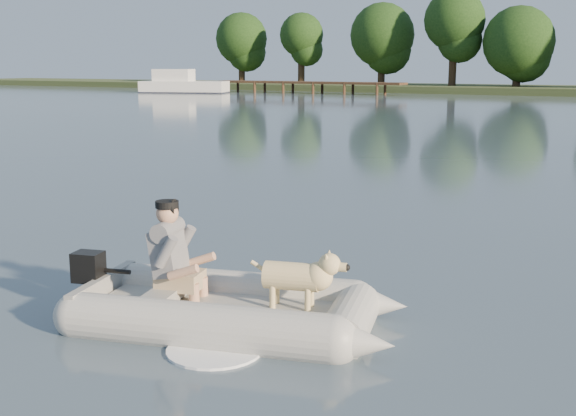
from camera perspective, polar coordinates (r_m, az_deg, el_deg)
The scene contains 7 objects.
water at distance 7.41m, azimuth -8.84°, elevation -8.99°, with size 160.00×160.00×0.00m, color slate.
dock at distance 64.99m, azimuth 1.56°, elevation 9.50°, with size 18.00×2.00×1.04m, color #4C331E, non-canonical shape.
dinghy at distance 7.14m, azimuth -4.55°, elevation -5.01°, with size 4.53×3.37×1.31m, color #A6A5A0, non-canonical shape.
man at distance 7.37m, azimuth -9.29°, elevation -3.17°, with size 0.68×0.58×1.01m, color slate, non-canonical shape.
dog at distance 7.03m, azimuth 0.31°, elevation -5.79°, with size 0.88×0.31×0.58m, color #D4C37A, non-canonical shape.
outboard_motor at distance 7.85m, azimuth -15.42°, elevation -5.87°, with size 0.39×0.27×0.74m, color black, non-canonical shape.
cabin_cruiser at distance 66.28m, azimuth -8.21°, elevation 9.90°, with size 8.09×2.89×2.50m, color white, non-canonical shape.
Camera 1 is at (4.35, -5.43, 2.55)m, focal length 45.00 mm.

